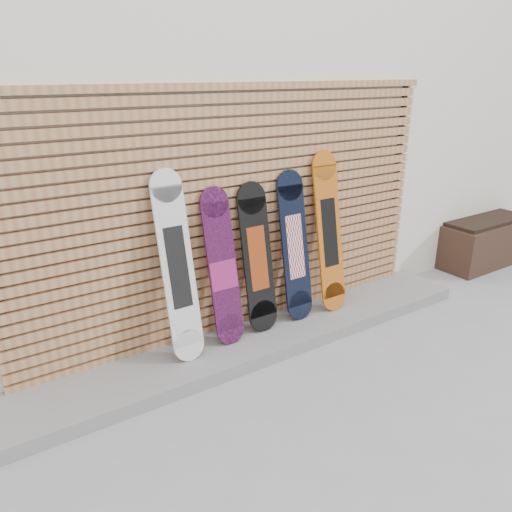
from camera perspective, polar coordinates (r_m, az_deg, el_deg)
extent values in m
plane|color=gray|center=(4.32, 7.30, -13.21)|extent=(80.00, 80.00, 0.00)
cube|color=silver|center=(6.85, -8.60, 15.37)|extent=(12.00, 5.00, 3.60)
cube|color=slate|center=(4.67, 0.41, -9.40)|extent=(4.60, 0.70, 0.12)
cube|color=#A36C44|center=(4.84, -1.52, -7.17)|extent=(4.20, 0.05, 0.08)
cube|color=#A36C44|center=(4.80, -1.53, -6.15)|extent=(4.20, 0.05, 0.08)
cube|color=#A36C44|center=(4.76, -1.54, -5.10)|extent=(4.20, 0.05, 0.07)
cube|color=#A36C44|center=(4.71, -1.56, -4.04)|extent=(4.20, 0.05, 0.07)
cube|color=#A36C44|center=(4.67, -1.57, -2.96)|extent=(4.20, 0.05, 0.07)
cube|color=#A36C44|center=(4.64, -1.58, -1.86)|extent=(4.20, 0.05, 0.07)
cube|color=#A36C44|center=(4.60, -1.59, -0.74)|extent=(4.20, 0.05, 0.07)
cube|color=#A36C44|center=(4.57, -1.60, 0.39)|extent=(4.20, 0.05, 0.07)
cube|color=#A36C44|center=(4.53, -1.61, 1.55)|extent=(4.20, 0.05, 0.07)
cube|color=#A36C44|center=(4.50, -1.63, 2.71)|extent=(4.20, 0.05, 0.08)
cube|color=#A36C44|center=(4.47, -1.64, 3.90)|extent=(4.20, 0.05, 0.08)
cube|color=#A36C44|center=(4.45, -1.65, 5.09)|extent=(4.20, 0.05, 0.08)
cube|color=#A36C44|center=(4.42, -1.66, 6.30)|extent=(4.20, 0.05, 0.08)
cube|color=#A36C44|center=(4.40, -1.68, 7.53)|extent=(4.20, 0.05, 0.08)
cube|color=#A36C44|center=(4.38, -1.69, 8.76)|extent=(4.20, 0.05, 0.08)
cube|color=#A36C44|center=(4.36, -1.70, 10.01)|extent=(4.20, 0.05, 0.08)
cube|color=#A36C44|center=(4.34, -1.72, 11.27)|extent=(4.20, 0.05, 0.08)
cube|color=#A36C44|center=(4.33, -1.73, 12.54)|extent=(4.20, 0.05, 0.08)
cube|color=#A36C44|center=(4.32, -1.74, 13.81)|extent=(4.20, 0.05, 0.08)
cube|color=#A36C44|center=(4.31, -1.76, 15.09)|extent=(4.20, 0.05, 0.08)
cube|color=#A36C44|center=(4.30, -1.77, 16.38)|extent=(4.20, 0.05, 0.08)
cube|color=#A36C44|center=(4.29, -1.79, 17.67)|extent=(4.20, 0.05, 0.08)
cube|color=black|center=(5.78, 15.57, 7.07)|extent=(0.06, 0.04, 2.23)
cube|color=#A36C44|center=(4.29, -1.80, 18.87)|extent=(4.26, 0.07, 0.06)
cube|color=black|center=(7.12, 24.60, 1.39)|extent=(1.34, 0.56, 0.56)
cube|color=black|center=(7.04, 24.96, 3.72)|extent=(1.23, 0.45, 0.04)
cube|color=silver|center=(4.05, -8.95, -1.31)|extent=(0.27, 0.29, 1.29)
cylinder|color=silver|center=(4.22, -7.69, -10.02)|extent=(0.27, 0.08, 0.27)
cylinder|color=silver|center=(3.98, -10.29, 7.94)|extent=(0.27, 0.08, 0.27)
cube|color=black|center=(4.05, -8.95, -1.31)|extent=(0.17, 0.16, 0.66)
cube|color=black|center=(4.28, -3.86, -1.28)|extent=(0.27, 0.25, 1.10)
cylinder|color=black|center=(4.43, -2.95, -8.35)|extent=(0.27, 0.08, 0.27)
cylinder|color=black|center=(4.21, -4.81, 6.17)|extent=(0.27, 0.08, 0.27)
cube|color=#931D60|center=(4.30, -3.74, -2.18)|extent=(0.25, 0.08, 0.25)
cube|color=black|center=(4.48, 0.16, -0.27)|extent=(0.30, 0.22, 1.07)
cylinder|color=black|center=(4.62, 0.85, -6.84)|extent=(0.30, 0.08, 0.29)
cylinder|color=black|center=(4.40, -0.56, 6.64)|extent=(0.30, 0.08, 0.29)
cube|color=maroon|center=(4.48, 0.16, -0.27)|extent=(0.18, 0.13, 0.57)
cube|color=black|center=(4.70, 4.46, 1.07)|extent=(0.29, 0.23, 1.14)
cylinder|color=black|center=(4.84, 5.03, -5.60)|extent=(0.29, 0.07, 0.29)
cylinder|color=black|center=(4.62, 3.85, 8.06)|extent=(0.29, 0.07, 0.29)
cube|color=white|center=(4.70, 4.46, 1.07)|extent=(0.18, 0.13, 0.60)
cube|color=#B55913|center=(4.91, 8.35, 2.66)|extent=(0.29, 0.26, 1.28)
cylinder|color=#B55913|center=(5.06, 8.88, -4.59)|extent=(0.29, 0.07, 0.29)
cylinder|color=#B55913|center=(4.85, 7.78, 10.23)|extent=(0.29, 0.07, 0.29)
cube|color=black|center=(4.91, 8.35, 2.66)|extent=(0.18, 0.15, 0.66)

